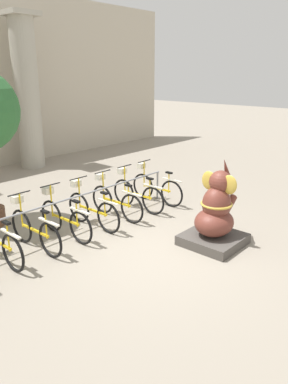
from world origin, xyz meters
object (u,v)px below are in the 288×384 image
(bicycle_7, at_px, (156,187))
(bicycle_5, at_px, (116,201))
(bicycle_2, at_px, (34,229))
(bicycle_4, at_px, (92,209))
(bicycle_6, at_px, (137,194))
(elephant_statue, at_px, (215,216))
(bicycle_3, at_px, (64,218))

(bicycle_7, bearing_deg, bicycle_5, 179.50)
(bicycle_2, bearing_deg, bicycle_4, -0.12)
(bicycle_6, bearing_deg, bicycle_7, -0.56)
(bicycle_5, bearing_deg, bicycle_2, -179.96)
(bicycle_2, height_order, elephant_statue, elephant_statue)
(bicycle_2, xyz_separation_m, bicycle_7, (3.65, -0.01, 0.00))
(bicycle_4, relative_size, bicycle_6, 1.00)
(bicycle_3, distance_m, bicycle_7, 2.92)
(elephant_statue, bearing_deg, bicycle_4, 113.38)
(bicycle_4, xyz_separation_m, bicycle_5, (0.73, 0.00, 0.00))
(bicycle_6, bearing_deg, elephant_statue, -99.00)
(bicycle_2, bearing_deg, bicycle_5, 0.04)
(bicycle_4, height_order, bicycle_6, same)
(bicycle_2, relative_size, bicycle_5, 1.00)
(bicycle_7, bearing_deg, bicycle_4, 179.79)
(bicycle_6, relative_size, bicycle_7, 1.00)
(bicycle_4, relative_size, elephant_statue, 0.96)
(bicycle_4, relative_size, bicycle_5, 1.00)
(bicycle_6, distance_m, elephant_statue, 2.51)
(bicycle_7, bearing_deg, bicycle_2, 179.82)
(elephant_statue, bearing_deg, bicycle_6, 81.00)
(bicycle_2, bearing_deg, bicycle_7, -0.18)
(bicycle_5, distance_m, elephant_statue, 2.51)
(bicycle_5, bearing_deg, bicycle_3, 179.26)
(elephant_statue, bearing_deg, bicycle_7, 65.53)
(bicycle_6, distance_m, bicycle_7, 0.73)
(bicycle_3, xyz_separation_m, bicycle_5, (1.46, -0.02, 0.00))
(bicycle_5, relative_size, elephant_statue, 0.96)
(elephant_statue, bearing_deg, bicycle_3, 125.78)
(bicycle_3, xyz_separation_m, bicycle_4, (0.73, -0.02, 0.00))
(bicycle_4, height_order, elephant_statue, elephant_statue)
(bicycle_5, relative_size, bicycle_6, 1.00)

